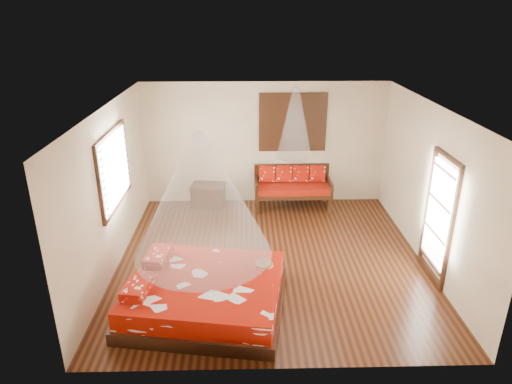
# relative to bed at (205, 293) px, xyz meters

# --- Properties ---
(room) EXTENTS (5.54, 5.54, 2.84)m
(room) POSITION_rel_bed_xyz_m (1.09, 1.43, 1.15)
(room) COLOR black
(room) RESTS_ON ground
(bed) EXTENTS (2.59, 2.41, 0.65)m
(bed) POSITION_rel_bed_xyz_m (0.00, 0.00, 0.00)
(bed) COLOR black
(bed) RESTS_ON floor
(daybed) EXTENTS (1.73, 0.77, 0.94)m
(daybed) POSITION_rel_bed_xyz_m (1.71, 3.81, 0.27)
(daybed) COLOR black
(daybed) RESTS_ON floor
(storage_chest) EXTENTS (0.83, 0.66, 0.52)m
(storage_chest) POSITION_rel_bed_xyz_m (-0.22, 3.88, 0.01)
(storage_chest) COLOR black
(storage_chest) RESTS_ON floor
(shutter_panel) EXTENTS (1.52, 0.06, 1.32)m
(shutter_panel) POSITION_rel_bed_xyz_m (1.71, 4.15, 1.65)
(shutter_panel) COLOR black
(shutter_panel) RESTS_ON wall_back
(window_left) EXTENTS (0.10, 1.74, 1.34)m
(window_left) POSITION_rel_bed_xyz_m (-1.62, 1.63, 1.45)
(window_left) COLOR black
(window_left) RESTS_ON wall_left
(glazed_door) EXTENTS (0.08, 1.02, 2.16)m
(glazed_door) POSITION_rel_bed_xyz_m (3.80, 0.83, 0.82)
(glazed_door) COLOR black
(glazed_door) RESTS_ON floor
(wine_tray) EXTENTS (0.27, 0.27, 0.22)m
(wine_tray) POSITION_rel_bed_xyz_m (0.91, 0.40, 0.31)
(wine_tray) COLOR brown
(wine_tray) RESTS_ON bed
(mosquito_net_main) EXTENTS (1.99, 1.99, 1.80)m
(mosquito_net_main) POSITION_rel_bed_xyz_m (0.02, -0.00, 1.60)
(mosquito_net_main) COLOR silver
(mosquito_net_main) RESTS_ON ceiling
(mosquito_net_daybed) EXTENTS (0.77, 0.77, 1.50)m
(mosquito_net_daybed) POSITION_rel_bed_xyz_m (1.71, 3.68, 1.75)
(mosquito_net_daybed) COLOR silver
(mosquito_net_daybed) RESTS_ON ceiling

